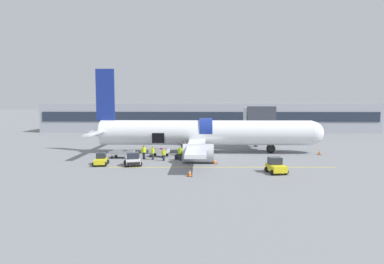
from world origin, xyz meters
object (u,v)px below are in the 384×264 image
Objects in this scene: baggage_cart_loading at (160,153)px; ground_crew_loader_a at (153,153)px; baggage_cart_queued at (123,154)px; airplane at (202,133)px; suitcase_on_tarmac_upright at (177,157)px; baggage_tug_rear at (276,167)px; ground_crew_loader_b at (164,154)px; baggage_tug_lead at (133,160)px; ground_crew_supervisor at (185,149)px; ground_crew_helper at (144,152)px; baggage_tug_mid at (101,160)px; ground_crew_driver at (180,153)px.

ground_crew_loader_a reaches higher than baggage_cart_loading.
baggage_cart_loading is at bearing 12.71° from baggage_cart_queued.
suitcase_on_tarmac_upright is at bearing -119.48° from airplane.
airplane reaches higher than baggage_tug_rear.
baggage_cart_queued is 7.20m from suitcase_on_tarmac_upright.
ground_crew_loader_b is at bearing -74.44° from baggage_cart_loading.
ground_crew_supervisor is at bearing 50.72° from baggage_tug_lead.
ground_crew_helper is 4.28m from suitcase_on_tarmac_upright.
ground_crew_loader_a is 1.27m from ground_crew_helper.
ground_crew_helper is (2.91, -0.80, 0.46)m from baggage_cart_queued.
baggage_tug_rear is at bearing -35.88° from suitcase_on_tarmac_upright.
baggage_tug_mid is 6.70m from ground_crew_loader_a.
ground_crew_loader_b is 1.91m from suitcase_on_tarmac_upright.
baggage_tug_lead is 4.40m from ground_crew_loader_a.
ground_crew_supervisor reaches higher than baggage_tug_lead.
suitcase_on_tarmac_upright is (4.74, 4.25, -0.36)m from baggage_tug_lead.
ground_crew_loader_a is at bearing 152.63° from ground_crew_loader_b.
baggage_cart_loading is 1.88× the size of ground_crew_supervisor.
ground_crew_driver is at bearing 20.18° from baggage_tug_mid.
baggage_tug_mid is at bearing -154.82° from suitcase_on_tarmac_upright.
ground_crew_helper is (-5.14, -2.49, -0.03)m from ground_crew_supervisor.
baggage_cart_loading is (-13.24, 9.88, -0.11)m from baggage_tug_rear.
ground_crew_loader_a is 1.11× the size of ground_crew_loader_b.
baggage_tug_mid is 3.70× the size of suitcase_on_tarmac_upright.
baggage_cart_queued is 3.05m from ground_crew_helper.
baggage_tug_rear is at bearing -60.97° from airplane.
suitcase_on_tarmac_upright is (3.02, 0.21, -0.60)m from ground_crew_loader_a.
ground_crew_helper reaches higher than baggage_tug_lead.
airplane is 7.10m from suitcase_on_tarmac_upright.
baggage_tug_lead reaches higher than baggage_cart_loading.
baggage_tug_rear is 1.54× the size of ground_crew_driver.
baggage_tug_mid reaches higher than baggage_cart_queued.
baggage_tug_rear is 17.06m from ground_crew_helper.
ground_crew_supervisor reaches higher than ground_crew_loader_a.
airplane is 18.69× the size of ground_crew_helper.
baggage_tug_rear is 14.19m from ground_crew_loader_b.
suitcase_on_tarmac_upright is at bearing -2.30° from ground_crew_helper.
ground_crew_helper is at bearing 177.70° from suitcase_on_tarmac_upright.
ground_crew_loader_b is (1.45, -0.75, -0.09)m from ground_crew_loader_a.
baggage_tug_lead is 3.79× the size of suitcase_on_tarmac_upright.
baggage_tug_rear is at bearing -29.00° from ground_crew_loader_b.
ground_crew_loader_a is 0.92× the size of ground_crew_supervisor.
baggage_tug_mid is (-3.78, 0.24, -0.08)m from baggage_tug_lead.
airplane is at bearing 43.67° from ground_crew_loader_a.
ground_crew_loader_b is at bearing -125.64° from airplane.
baggage_tug_lead is at bearing -113.16° from ground_crew_loader_a.
ground_crew_helper reaches higher than ground_crew_loader_b.
ground_crew_supervisor is 5.71m from ground_crew_helper.
ground_crew_loader_a is (-13.85, 7.63, 0.22)m from baggage_tug_rear.
ground_crew_driver is 2.57× the size of suitcase_on_tarmac_upright.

